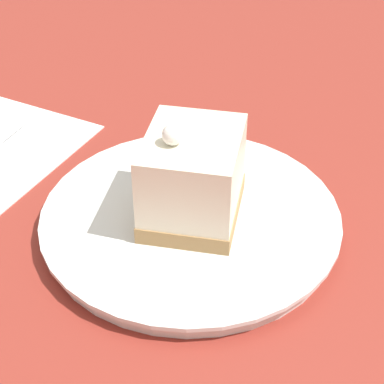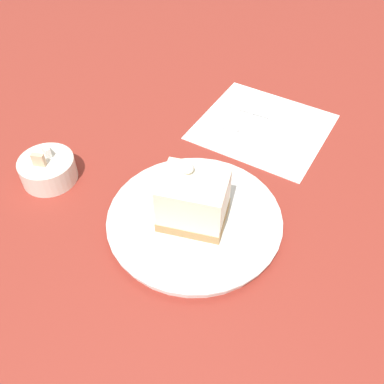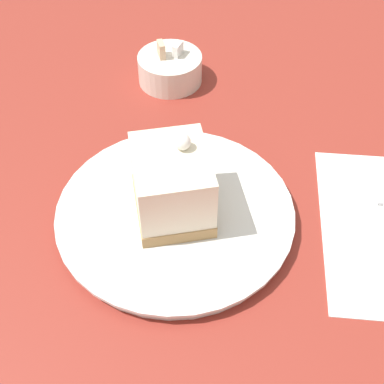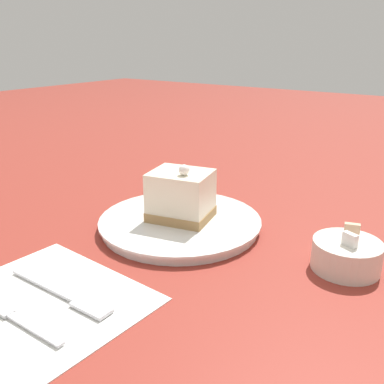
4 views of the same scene
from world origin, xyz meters
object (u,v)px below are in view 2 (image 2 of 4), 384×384
at_px(plate, 194,220).
at_px(sugar_bowl, 48,169).
at_px(cake_slice, 194,200).
at_px(knife, 277,119).
at_px(fork, 248,131).

relative_size(plate, sugar_bowl, 2.90).
height_order(plate, sugar_bowl, sugar_bowl).
height_order(cake_slice, knife, cake_slice).
relative_size(knife, sugar_bowl, 1.91).
xyz_separation_m(fork, knife, (0.06, -0.04, 0.00)).
bearing_deg(sugar_bowl, plate, -85.16).
bearing_deg(cake_slice, sugar_bowl, 81.95).
relative_size(plate, cake_slice, 2.40).
xyz_separation_m(plate, sugar_bowl, (-0.02, 0.26, 0.01)).
bearing_deg(plate, sugar_bowl, 94.84).
bearing_deg(fork, knife, -30.59).
bearing_deg(knife, plate, 174.82).
xyz_separation_m(plate, cake_slice, (-0.00, 0.00, 0.05)).
bearing_deg(knife, sugar_bowl, 138.31).
distance_m(fork, sugar_bowl, 0.37).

